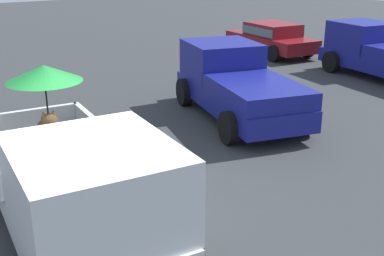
{
  "coord_description": "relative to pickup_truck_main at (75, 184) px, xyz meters",
  "views": [
    {
      "loc": [
        6.37,
        -2.33,
        4.0
      ],
      "look_at": [
        -0.26,
        2.48,
        1.1
      ],
      "focal_mm": 45.58,
      "sensor_mm": 36.0,
      "label": 1
    }
  ],
  "objects": [
    {
      "name": "ground_plane",
      "position": [
        -0.41,
        0.04,
        -0.97
      ],
      "size": [
        80.0,
        80.0,
        0.0
      ],
      "primitive_type": "plane",
      "color": "#2D3033"
    },
    {
      "name": "pickup_truck_main",
      "position": [
        0.0,
        0.0,
        0.0
      ],
      "size": [
        5.24,
        2.73,
        2.29
      ],
      "rotation": [
        0.0,
        0.0,
        -0.12
      ],
      "color": "black",
      "rests_on": "ground"
    },
    {
      "name": "pickup_truck_red",
      "position": [
        -3.62,
        12.7,
        -0.1
      ],
      "size": [
        5.04,
        2.82,
        1.8
      ],
      "rotation": [
        0.0,
        0.0,
        2.97
      ],
      "color": "black",
      "rests_on": "ground"
    },
    {
      "name": "pickup_truck_far",
      "position": [
        -3.3,
        5.83,
        -0.1
      ],
      "size": [
        5.11,
        3.21,
        1.8
      ],
      "rotation": [
        0.0,
        0.0,
        2.85
      ],
      "color": "black",
      "rests_on": "ground"
    },
    {
      "name": "parked_sedan_far",
      "position": [
        -8.88,
        12.65,
        -0.23
      ],
      "size": [
        4.47,
        2.35,
        1.33
      ],
      "rotation": [
        0.0,
        0.0,
        3.03
      ],
      "color": "black",
      "rests_on": "ground"
    }
  ]
}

